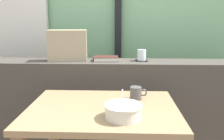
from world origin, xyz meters
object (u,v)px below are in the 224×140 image
at_px(coaster_square, 141,61).
at_px(throw_pillow, 68,45).
at_px(juice_glass, 142,55).
at_px(soup_bowl, 123,111).
at_px(breakfast_table, 103,126).
at_px(closed_book, 106,59).
at_px(ceramic_mug, 136,93).

height_order(coaster_square, throw_pillow, throw_pillow).
distance_m(juice_glass, throw_pillow, 0.63).
bearing_deg(coaster_square, soup_bowl, -101.00).
height_order(breakfast_table, closed_book, closed_book).
xyz_separation_m(juice_glass, throw_pillow, (-0.63, -0.02, 0.08)).
relative_size(juice_glass, closed_book, 0.42).
bearing_deg(soup_bowl, throw_pillow, 120.19).
bearing_deg(closed_book, coaster_square, 0.75).
bearing_deg(ceramic_mug, juice_glass, 81.91).
height_order(breakfast_table, coaster_square, coaster_square).
xyz_separation_m(breakfast_table, closed_book, (-0.02, 0.65, 0.32)).
xyz_separation_m(throw_pillow, soup_bowl, (0.47, -0.80, -0.26)).
bearing_deg(soup_bowl, ceramic_mug, 74.39).
bearing_deg(closed_book, breakfast_table, -87.96).
bearing_deg(coaster_square, throw_pillow, -178.43).
relative_size(breakfast_table, ceramic_mug, 8.00).
xyz_separation_m(breakfast_table, ceramic_mug, (0.21, 0.15, 0.17)).
distance_m(coaster_square, throw_pillow, 0.64).
bearing_deg(throw_pillow, soup_bowl, -59.81).
distance_m(throw_pillow, soup_bowl, 0.97).
bearing_deg(breakfast_table, ceramic_mug, 35.54).
bearing_deg(soup_bowl, juice_glass, 79.00).
xyz_separation_m(coaster_square, soup_bowl, (-0.16, -0.82, -0.13)).
bearing_deg(breakfast_table, closed_book, 92.04).
distance_m(juice_glass, closed_book, 0.31).
height_order(throw_pillow, ceramic_mug, throw_pillow).
distance_m(coaster_square, juice_glass, 0.04).
xyz_separation_m(coaster_square, closed_book, (-0.31, -0.00, 0.02)).
bearing_deg(soup_bowl, coaster_square, 79.00).
bearing_deg(throw_pillow, juice_glass, 1.57).
bearing_deg(juice_glass, soup_bowl, -101.00).
bearing_deg(throw_pillow, coaster_square, 1.57).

